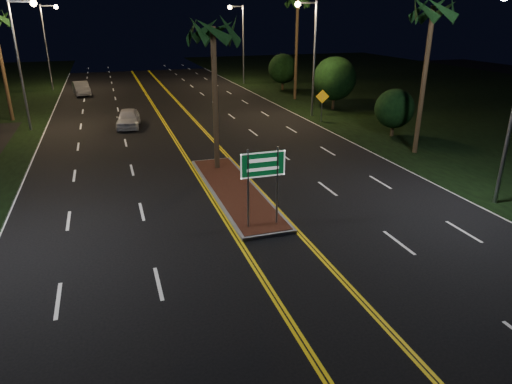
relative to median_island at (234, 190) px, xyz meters
name	(u,v)px	position (x,y,z in m)	size (l,w,h in m)	color
ground	(288,261)	(0.00, -7.00, -0.08)	(120.00, 120.00, 0.00)	black
grass_right	(469,98)	(30.00, 18.00, -0.08)	(40.00, 110.00, 0.01)	black
median_island	(234,190)	(0.00, 0.00, 0.00)	(2.25, 10.25, 0.17)	gray
highway_sign	(263,172)	(0.00, -4.20, 2.32)	(1.80, 0.08, 3.20)	gray
streetlight_left_mid	(23,51)	(-10.61, 17.00, 5.57)	(1.91, 0.44, 9.00)	gray
streetlight_left_far	(48,37)	(-10.61, 37.00, 5.57)	(1.91, 0.44, 9.00)	gray
streetlight_right_mid	(310,46)	(10.61, 15.00, 5.57)	(1.91, 0.44, 9.00)	gray
streetlight_right_far	(240,35)	(10.61, 35.00, 5.57)	(1.91, 0.44, 9.00)	gray
palm_median	(213,31)	(0.00, 3.50, 7.19)	(2.40, 2.40, 8.30)	#382819
palm_right_near	(433,11)	(12.50, 3.00, 8.13)	(2.40, 2.40, 9.30)	#382819
palm_right_far	(298,1)	(12.80, 23.00, 9.06)	(2.40, 2.40, 10.30)	#382819
shrub_near	(394,109)	(13.50, 7.00, 1.86)	(2.70, 2.70, 3.30)	#382819
shrub_mid	(335,79)	(14.00, 17.00, 2.64)	(3.78, 3.78, 4.62)	#382819
shrub_far	(283,69)	(13.80, 29.00, 2.25)	(3.24, 3.24, 3.96)	#382819
car_near	(128,117)	(-3.99, 15.63, 0.71)	(2.05, 4.79, 1.60)	silver
car_far	(81,87)	(-7.78, 32.42, 0.72)	(2.07, 4.82, 1.61)	#AEB0B8
warning_sign	(322,101)	(10.80, 12.78, 1.56)	(1.02, 0.35, 2.53)	gray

